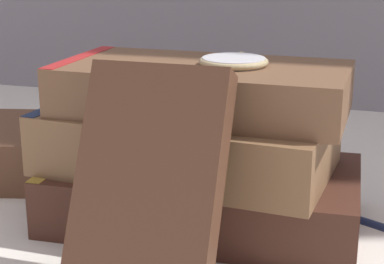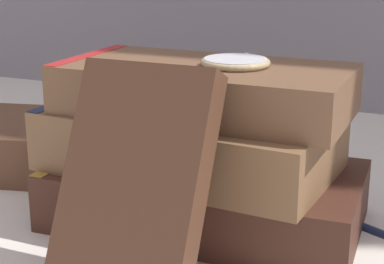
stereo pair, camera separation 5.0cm
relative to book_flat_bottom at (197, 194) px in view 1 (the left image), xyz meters
name	(u,v)px [view 1 (the left image)]	position (x,y,z in m)	size (l,w,h in m)	color
ground_plane	(132,239)	(-0.04, -0.05, -0.02)	(3.00, 3.00, 0.00)	silver
book_flat_bottom	(197,194)	(0.00, 0.00, 0.00)	(0.25, 0.15, 0.05)	#422319
book_flat_middle	(181,139)	(-0.01, 0.00, 0.05)	(0.23, 0.15, 0.05)	brown
book_flat_top	(196,88)	(0.00, 0.00, 0.09)	(0.22, 0.12, 0.04)	brown
book_leaning_front	(148,193)	(0.00, -0.12, 0.05)	(0.09, 0.09, 0.15)	#4C2D1E
pocket_watch	(234,61)	(0.03, 0.00, 0.11)	(0.05, 0.06, 0.01)	silver
reading_glasses	(198,158)	(-0.04, 0.15, -0.02)	(0.09, 0.05, 0.00)	black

